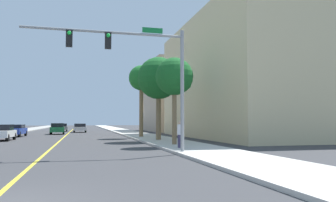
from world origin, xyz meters
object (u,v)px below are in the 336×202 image
at_px(car_white, 1,132).
at_px(car_silver, 80,128).
at_px(car_blue, 15,130).
at_px(palm_near, 174,77).
at_px(car_green, 57,129).
at_px(car_gray, 62,127).
at_px(traffic_signal_mast, 138,61).
at_px(pedestrian, 180,134).
at_px(palm_far, 141,79).
at_px(palm_mid, 158,79).

relative_size(car_white, car_silver, 1.00).
bearing_deg(car_silver, car_blue, -117.84).
relative_size(palm_near, car_green, 1.56).
xyz_separation_m(car_blue, car_gray, (3.99, 19.30, -0.01)).
bearing_deg(traffic_signal_mast, car_white, 121.62).
xyz_separation_m(palm_near, pedestrian, (-0.45, -3.00, -3.89)).
xyz_separation_m(car_silver, car_gray, (-3.06, 5.74, -0.01)).
bearing_deg(palm_near, car_silver, 101.51).
bearing_deg(palm_far, car_white, -173.52).
relative_size(car_green, car_blue, 0.86).
relative_size(palm_mid, car_silver, 1.81).
height_order(traffic_signal_mast, palm_near, traffic_signal_mast).
relative_size(traffic_signal_mast, palm_near, 1.37).
xyz_separation_m(palm_far, car_green, (-9.23, 12.78, -5.39)).
xyz_separation_m(traffic_signal_mast, palm_near, (3.47, 5.43, -0.08)).
distance_m(palm_mid, car_green, 21.74).
bearing_deg(palm_mid, traffic_signal_mast, -107.77).
height_order(traffic_signal_mast, pedestrian, traffic_signal_mast).
xyz_separation_m(palm_far, car_silver, (-6.33, 20.22, -5.44)).
xyz_separation_m(palm_mid, car_silver, (-6.82, 26.30, -4.78)).
relative_size(car_white, pedestrian, 2.46).
bearing_deg(palm_near, car_white, 141.42).
bearing_deg(car_white, car_green, -104.29).
height_order(car_silver, car_gray, car_silver).
distance_m(car_blue, pedestrian, 25.51).
bearing_deg(palm_far, car_gray, 109.90).
bearing_deg(car_white, car_silver, -106.40).
bearing_deg(car_white, traffic_signal_mast, 122.57).
xyz_separation_m(car_gray, pedestrian, (9.21, -41.12, 0.24)).
distance_m(traffic_signal_mast, car_gray, 44.19).
relative_size(palm_mid, pedestrian, 4.47).
bearing_deg(car_gray, car_blue, -104.05).
relative_size(traffic_signal_mast, car_white, 2.08).
relative_size(car_blue, car_silver, 1.14).
distance_m(palm_near, pedestrian, 4.93).
distance_m(traffic_signal_mast, palm_far, 17.92).
distance_m(car_blue, car_silver, 15.28).
bearing_deg(car_blue, car_gray, -99.56).
height_order(palm_far, car_blue, palm_far).
xyz_separation_m(car_white, car_green, (3.89, 14.27, 0.03)).
bearing_deg(palm_far, palm_mid, -85.41).
bearing_deg(car_green, traffic_signal_mast, -81.26).
relative_size(car_white, car_blue, 0.88).
bearing_deg(car_gray, palm_mid, -75.22).
bearing_deg(pedestrian, palm_mid, -54.80).
xyz_separation_m(traffic_signal_mast, car_blue, (-10.19, 24.25, -4.20)).
distance_m(car_green, car_silver, 7.98).
height_order(car_green, pedestrian, pedestrian).
xyz_separation_m(palm_mid, palm_far, (-0.49, 6.08, 0.66)).
bearing_deg(car_blue, palm_near, 128.08).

